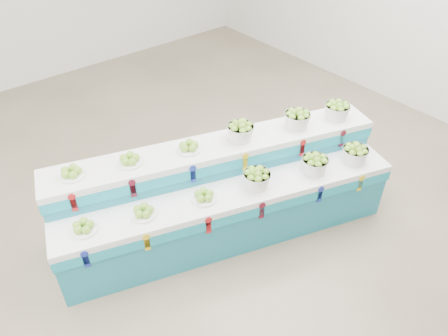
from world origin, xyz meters
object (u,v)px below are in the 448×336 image
(basket_lower_left, at_px, (257,178))
(plate_upper_mid, at_px, (130,159))
(display_stand, at_px, (224,194))
(basket_upper_right, at_px, (337,110))

(basket_lower_left, relative_size, plate_upper_mid, 1.14)
(plate_upper_mid, bearing_deg, basket_lower_left, -38.96)
(display_stand, height_order, plate_upper_mid, plate_upper_mid)
(display_stand, xyz_separation_m, plate_upper_mid, (-0.79, 0.49, 0.56))
(display_stand, height_order, basket_upper_right, basket_upper_right)
(plate_upper_mid, height_order, basket_upper_right, basket_upper_right)
(display_stand, distance_m, basket_upper_right, 1.59)
(display_stand, distance_m, plate_upper_mid, 1.09)
(plate_upper_mid, distance_m, basket_upper_right, 2.35)
(plate_upper_mid, bearing_deg, basket_upper_right, -18.17)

